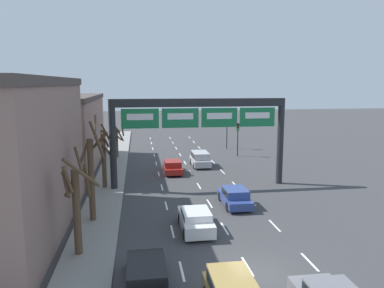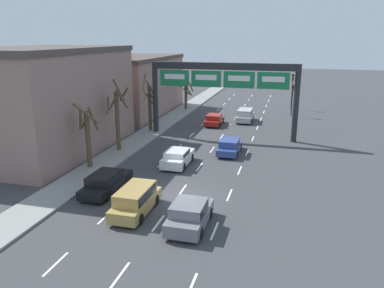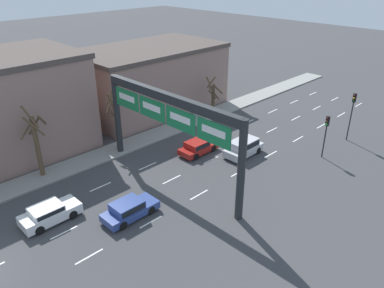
% 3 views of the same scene
% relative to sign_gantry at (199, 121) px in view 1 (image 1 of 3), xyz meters
% --- Properties ---
extents(ground_plane, '(220.00, 220.00, 0.00)m').
position_rel_sign_gantry_xyz_m(ground_plane, '(-0.00, -15.85, -5.86)').
color(ground_plane, '#3D3D3F').
extents(sidewalk_left, '(2.80, 110.00, 0.15)m').
position_rel_sign_gantry_xyz_m(sidewalk_left, '(-8.00, -15.85, -5.78)').
color(sidewalk_left, gray).
rests_on(sidewalk_left, ground_plane).
extents(lane_dashes, '(6.72, 67.00, 0.01)m').
position_rel_sign_gantry_xyz_m(lane_dashes, '(-0.00, -2.35, -5.85)').
color(lane_dashes, white).
rests_on(lane_dashes, ground_plane).
extents(sign_gantry, '(15.38, 0.70, 7.76)m').
position_rel_sign_gantry_xyz_m(sign_gantry, '(0.00, 0.00, 0.00)').
color(sign_gantry, '#232628').
rests_on(sign_gantry, ground_plane).
extents(building_far, '(10.53, 17.96, 7.76)m').
position_rel_sign_gantry_xyz_m(building_far, '(-14.96, 10.10, -1.97)').
color(building_far, gray).
rests_on(building_far, ground_plane).
extents(car_white, '(1.86, 4.17, 1.36)m').
position_rel_sign_gantry_xyz_m(car_white, '(-1.85, -9.91, -5.13)').
color(car_white, silver).
rests_on(car_white, ground_plane).
extents(car_blue, '(1.82, 4.21, 1.36)m').
position_rel_sign_gantry_xyz_m(car_blue, '(1.77, -5.57, -5.13)').
color(car_blue, navy).
rests_on(car_blue, ground_plane).
extents(car_black, '(1.82, 4.90, 1.38)m').
position_rel_sign_gantry_xyz_m(car_black, '(-5.03, -16.42, -5.12)').
color(car_black, black).
rests_on(car_black, ground_plane).
extents(suv_silver, '(1.87, 4.15, 1.58)m').
position_rel_sign_gantry_xyz_m(suv_silver, '(1.45, 8.16, -4.97)').
color(suv_silver, '#B7B7BC').
rests_on(suv_silver, ground_plane).
extents(car_red, '(1.81, 4.08, 1.32)m').
position_rel_sign_gantry_xyz_m(car_red, '(-1.89, 5.29, -5.15)').
color(car_red, maroon).
rests_on(car_red, ground_plane).
extents(traffic_light_near_gantry, '(0.30, 0.35, 5.08)m').
position_rel_sign_gantry_xyz_m(traffic_light_near_gantry, '(6.96, 18.61, -2.26)').
color(traffic_light_near_gantry, black).
rests_on(traffic_light_near_gantry, ground_plane).
extents(traffic_light_mid_block, '(0.30, 0.35, 4.17)m').
position_rel_sign_gantry_xyz_m(traffic_light_mid_block, '(7.04, 13.16, -2.86)').
color(traffic_light_mid_block, black).
rests_on(traffic_light_mid_block, ground_plane).
extents(tree_bare_closest, '(2.05, 1.97, 5.42)m').
position_rel_sign_gantry_xyz_m(tree_bare_closest, '(-8.48, -12.52, -2.91)').
color(tree_bare_closest, brown).
rests_on(tree_bare_closest, sidewalk_left).
extents(tree_bare_second, '(2.30, 2.29, 6.61)m').
position_rel_sign_gantry_xyz_m(tree_bare_second, '(-8.30, -7.46, -2.41)').
color(tree_bare_second, brown).
rests_on(tree_bare_second, sidewalk_left).
extents(tree_bare_third, '(1.72, 1.70, 4.60)m').
position_rel_sign_gantry_xyz_m(tree_bare_third, '(-7.83, 13.93, -3.45)').
color(tree_bare_third, brown).
rests_on(tree_bare_third, sidewalk_left).
extents(tree_bare_furthest, '(1.70, 1.59, 6.26)m').
position_rel_sign_gantry_xyz_m(tree_bare_furthest, '(-8.25, 0.35, -2.68)').
color(tree_bare_furthest, brown).
rests_on(tree_bare_furthest, sidewalk_left).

